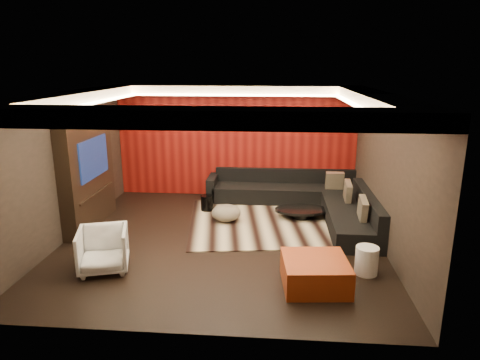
# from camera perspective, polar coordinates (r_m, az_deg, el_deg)

# --- Properties ---
(floor) EXTENTS (6.00, 6.00, 0.02)m
(floor) POSITION_cam_1_polar(r_m,az_deg,el_deg) (8.36, -2.41, -8.06)
(floor) COLOR black
(floor) RESTS_ON ground
(ceiling) EXTENTS (6.00, 6.00, 0.02)m
(ceiling) POSITION_cam_1_polar(r_m,az_deg,el_deg) (7.70, -2.65, 11.60)
(ceiling) COLOR silver
(ceiling) RESTS_ON ground
(wall_back) EXTENTS (6.00, 0.02, 2.80)m
(wall_back) POSITION_cam_1_polar(r_m,az_deg,el_deg) (10.84, -0.52, 5.16)
(wall_back) COLOR black
(wall_back) RESTS_ON ground
(wall_left) EXTENTS (0.02, 6.00, 2.80)m
(wall_left) POSITION_cam_1_polar(r_m,az_deg,el_deg) (8.81, -22.35, 1.65)
(wall_left) COLOR black
(wall_left) RESTS_ON ground
(wall_right) EXTENTS (0.02, 6.00, 2.80)m
(wall_right) POSITION_cam_1_polar(r_m,az_deg,el_deg) (8.11, 19.08, 0.86)
(wall_right) COLOR black
(wall_right) RESTS_ON ground
(red_feature_wall) EXTENTS (5.98, 0.05, 2.78)m
(red_feature_wall) POSITION_cam_1_polar(r_m,az_deg,el_deg) (10.80, -0.54, 5.12)
(red_feature_wall) COLOR #6B0C0A
(red_feature_wall) RESTS_ON ground
(soffit_back) EXTENTS (6.00, 0.60, 0.22)m
(soffit_back) POSITION_cam_1_polar(r_m,az_deg,el_deg) (10.38, -0.70, 11.88)
(soffit_back) COLOR silver
(soffit_back) RESTS_ON ground
(soffit_front) EXTENTS (6.00, 0.60, 0.22)m
(soffit_front) POSITION_cam_1_polar(r_m,az_deg,el_deg) (5.05, -6.58, 8.26)
(soffit_front) COLOR silver
(soffit_front) RESTS_ON ground
(soffit_left) EXTENTS (0.60, 4.80, 0.22)m
(soffit_left) POSITION_cam_1_polar(r_m,az_deg,el_deg) (8.49, -21.34, 10.12)
(soffit_left) COLOR silver
(soffit_left) RESTS_ON ground
(soffit_right) EXTENTS (0.60, 4.80, 0.22)m
(soffit_right) POSITION_cam_1_polar(r_m,az_deg,el_deg) (7.83, 17.68, 10.10)
(soffit_right) COLOR silver
(soffit_right) RESTS_ON ground
(cove_back) EXTENTS (4.80, 0.08, 0.04)m
(cove_back) POSITION_cam_1_polar(r_m,az_deg,el_deg) (10.05, -0.89, 11.26)
(cove_back) COLOR #FFD899
(cove_back) RESTS_ON ground
(cove_front) EXTENTS (4.80, 0.08, 0.04)m
(cove_front) POSITION_cam_1_polar(r_m,az_deg,el_deg) (5.40, -5.85, 7.76)
(cove_front) COLOR #FFD899
(cove_front) RESTS_ON ground
(cove_left) EXTENTS (0.08, 4.80, 0.04)m
(cove_left) POSITION_cam_1_polar(r_m,az_deg,el_deg) (8.35, -19.15, 9.63)
(cove_left) COLOR #FFD899
(cove_left) RESTS_ON ground
(cove_right) EXTENTS (0.08, 4.80, 0.04)m
(cove_right) POSITION_cam_1_polar(r_m,az_deg,el_deg) (7.77, 15.15, 9.58)
(cove_right) COLOR #FFD899
(cove_right) RESTS_ON ground
(tv_surround) EXTENTS (0.30, 2.00, 2.20)m
(tv_surround) POSITION_cam_1_polar(r_m,az_deg,el_deg) (9.33, -19.66, 0.72)
(tv_surround) COLOR black
(tv_surround) RESTS_ON ground
(tv_screen) EXTENTS (0.04, 1.30, 0.80)m
(tv_screen) POSITION_cam_1_polar(r_m,az_deg,el_deg) (9.19, -18.94, 2.81)
(tv_screen) COLOR black
(tv_screen) RESTS_ON ground
(tv_shelf) EXTENTS (0.04, 1.60, 0.04)m
(tv_shelf) POSITION_cam_1_polar(r_m,az_deg,el_deg) (9.37, -18.55, -1.67)
(tv_shelf) COLOR black
(tv_shelf) RESTS_ON ground
(rug) EXTENTS (4.36, 3.51, 0.02)m
(rug) POSITION_cam_1_polar(r_m,az_deg,el_deg) (9.35, 5.80, -5.43)
(rug) COLOR beige
(rug) RESTS_ON floor
(coffee_table) EXTENTS (1.25, 1.25, 0.20)m
(coffee_table) POSITION_cam_1_polar(r_m,az_deg,el_deg) (9.54, 8.21, -4.38)
(coffee_table) COLOR black
(coffee_table) RESTS_ON rug
(drum_stool) EXTENTS (0.37, 0.37, 0.35)m
(drum_stool) POSITION_cam_1_polar(r_m,az_deg,el_deg) (9.91, -4.39, -3.04)
(drum_stool) COLOR black
(drum_stool) RESTS_ON rug
(striped_pouf) EXTENTS (0.72, 0.72, 0.35)m
(striped_pouf) POSITION_cam_1_polar(r_m,az_deg,el_deg) (9.24, -1.86, -4.40)
(striped_pouf) COLOR beige
(striped_pouf) RESTS_ON rug
(white_side_table) EXTENTS (0.38, 0.38, 0.46)m
(white_side_table) POSITION_cam_1_polar(r_m,az_deg,el_deg) (7.31, 16.53, -10.24)
(white_side_table) COLOR white
(white_side_table) RESTS_ON floor
(orange_ottoman) EXTENTS (1.05, 1.05, 0.43)m
(orange_ottoman) POSITION_cam_1_polar(r_m,az_deg,el_deg) (6.77, 9.97, -12.09)
(orange_ottoman) COLOR maroon
(orange_ottoman) RESTS_ON floor
(armchair) EXTENTS (0.97, 0.98, 0.72)m
(armchair) POSITION_cam_1_polar(r_m,az_deg,el_deg) (7.42, -17.78, -8.83)
(armchair) COLOR silver
(armchair) RESTS_ON floor
(sectional_sofa) EXTENTS (3.65, 3.50, 0.75)m
(sectional_sofa) POSITION_cam_1_polar(r_m,az_deg,el_deg) (9.99, 8.85, -2.64)
(sectional_sofa) COLOR black
(sectional_sofa) RESTS_ON floor
(throw_pillows) EXTENTS (0.54, 2.40, 0.50)m
(throw_pillows) POSITION_cam_1_polar(r_m,az_deg,el_deg) (9.48, 14.12, -1.64)
(throw_pillows) COLOR tan
(throw_pillows) RESTS_ON sectional_sofa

